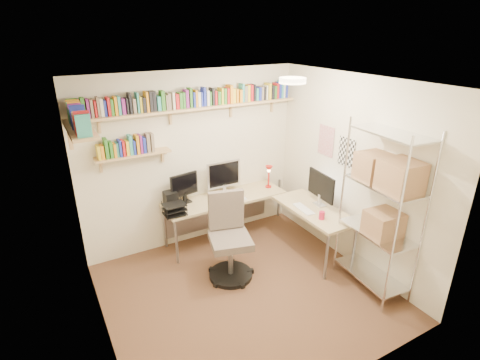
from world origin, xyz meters
name	(u,v)px	position (x,y,z in m)	size (l,w,h in m)	color
ground	(246,292)	(0.00, 0.00, 0.00)	(3.20, 3.20, 0.00)	#4C3920
room_shell	(247,174)	(0.00, 0.00, 1.55)	(3.24, 3.04, 2.52)	beige
wall_shelves	(165,112)	(-0.43, 1.30, 2.03)	(3.12, 1.09, 0.80)	tan
corner_desk	(241,202)	(0.48, 0.98, 0.69)	(2.16, 1.83, 1.22)	tan
office_chair	(229,243)	(0.00, 0.42, 0.47)	(0.60, 0.62, 1.12)	black
wire_rack	(386,193)	(1.42, -0.67, 1.29)	(0.52, 0.93, 2.07)	silver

